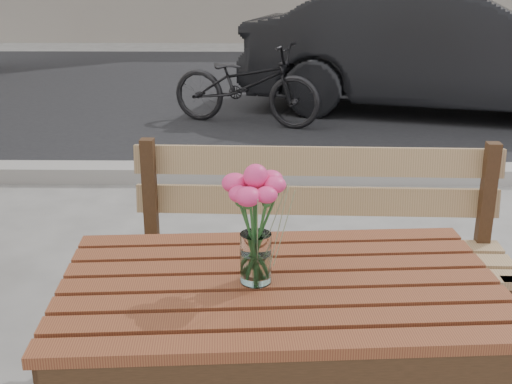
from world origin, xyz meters
TOP-DOWN VIEW (x-y plane):
  - street at (0.00, 5.06)m, footprint 30.00×8.12m
  - main_table at (-0.15, -0.16)m, footprint 1.27×0.80m
  - main_bench at (0.02, 0.64)m, footprint 1.53×0.49m
  - main_vase at (-0.22, -0.17)m, footprint 0.19×0.19m
  - parked_car at (1.75, 5.52)m, footprint 4.54×2.55m
  - bicycle at (-0.40, 4.90)m, footprint 1.72×1.09m

SIDE VIEW (x-z plane):
  - street at x=0.00m, z-range -0.03..0.09m
  - bicycle at x=-0.40m, z-range 0.00..0.86m
  - main_bench at x=0.02m, z-range 0.10..1.05m
  - main_table at x=-0.15m, z-range 0.25..1.01m
  - parked_car at x=1.75m, z-range 0.00..1.42m
  - main_vase at x=-0.22m, z-range 0.80..1.14m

